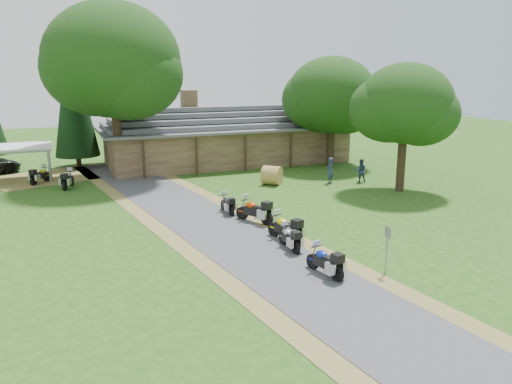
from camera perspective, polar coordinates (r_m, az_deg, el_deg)
name	(u,v)px	position (r m, az deg, el deg)	size (l,w,h in m)	color
ground	(282,269)	(20.34, 2.95, -8.77)	(120.00, 120.00, 0.00)	#244A15
driveway	(236,240)	(23.61, -2.31, -5.53)	(46.00, 46.00, 0.00)	#434245
lodge	(227,134)	(43.65, -3.37, 6.63)	(21.40, 9.40, 4.90)	brown
carport	(9,164)	(40.04, -26.36, 2.90)	(5.88, 3.92, 2.55)	silver
motorcycle_row_a	(325,260)	(19.66, 7.86, -7.71)	(1.85, 0.60, 1.26)	#11239C
motorcycle_row_b	(289,237)	(22.29, 3.83, -5.14)	(1.71, 0.56, 1.17)	#A6A9AD
motorcycle_row_c	(285,227)	(23.34, 3.35, -3.99)	(2.01, 0.66, 1.38)	#E6C603
motorcycle_row_d	(254,209)	(26.09, -0.20, -2.01)	(2.07, 0.68, 1.42)	#B43206
motorcycle_row_e	(227,203)	(27.89, -3.31, -1.29)	(1.68, 0.55, 1.15)	black
motorcycle_carport_a	(40,175)	(38.48, -23.46, 1.84)	(1.86, 0.61, 1.27)	gold
motorcycle_carport_b	(68,179)	(36.21, -20.70, 1.43)	(1.88, 0.61, 1.29)	gray
person_a	(330,168)	(35.62, 8.45, 2.71)	(0.62, 0.45, 2.18)	navy
person_b	(361,169)	(36.41, 11.87, 2.64)	(0.56, 0.41, 1.98)	navy
hay_bale	(272,175)	(34.89, 1.83, 1.91)	(1.33, 1.33, 1.22)	olive
sign_post	(387,250)	(20.13, 14.70, -6.46)	(0.35, 0.06, 1.96)	gray
oak_lodge_left	(114,84)	(37.67, -15.92, 11.81)	(9.55, 9.55, 13.77)	#173811
oak_lodge_right	(331,109)	(42.03, 8.58, 9.35)	(7.37, 7.37, 9.45)	#173811
oak_driveway	(404,121)	(33.80, 16.57, 7.81)	(6.05, 6.05, 9.29)	#173811
cedar_near	(73,98)	(43.51, -20.14, 10.05)	(3.56, 3.56, 11.30)	black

